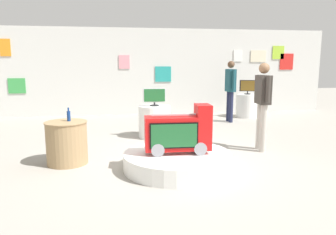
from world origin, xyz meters
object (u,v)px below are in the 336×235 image
at_px(novelty_firetruck_tv, 179,133).
at_px(shopper_browsing_near_truck, 263,100).
at_px(side_table_round, 67,142).
at_px(bottle_on_side_table, 69,116).
at_px(display_pedestal_left_rear, 247,106).
at_px(tv_on_left_rear, 248,86).
at_px(tv_on_center_rear, 154,96).
at_px(main_display_pedestal, 178,161).
at_px(display_pedestal_center_rear, 155,122).
at_px(shopper_browsing_rear, 230,86).

xyz_separation_m(novelty_firetruck_tv, shopper_browsing_near_truck, (1.77, 0.86, 0.41)).
bearing_deg(side_table_round, bottle_on_side_table, 45.16).
relative_size(display_pedestal_left_rear, side_table_round, 1.01).
height_order(tv_on_left_rear, tv_on_center_rear, tv_on_left_rear).
bearing_deg(novelty_firetruck_tv, main_display_pedestal, 159.85).
xyz_separation_m(main_display_pedestal, display_pedestal_left_rear, (3.07, 4.62, 0.23)).
height_order(display_pedestal_left_rear, side_table_round, display_pedestal_left_rear).
xyz_separation_m(display_pedestal_center_rear, bottle_on_side_table, (-1.62, -1.69, 0.45)).
height_order(side_table_round, shopper_browsing_rear, shopper_browsing_rear).
bearing_deg(shopper_browsing_rear, bottle_on_side_table, -140.27).
relative_size(display_pedestal_left_rear, tv_on_center_rear, 1.41).
relative_size(novelty_firetruck_tv, shopper_browsing_near_truck, 0.62).
xyz_separation_m(display_pedestal_center_rear, side_table_round, (-1.67, -1.74, 0.01)).
xyz_separation_m(main_display_pedestal, tv_on_left_rear, (3.07, 4.62, 0.83)).
bearing_deg(shopper_browsing_rear, tv_on_center_rear, -145.47).
bearing_deg(bottle_on_side_table, novelty_firetruck_tv, -18.96).
bearing_deg(novelty_firetruck_tv, side_table_round, 162.79).
distance_m(main_display_pedestal, side_table_round, 1.88).
bearing_deg(bottle_on_side_table, shopper_browsing_near_truck, 4.10).
relative_size(tv_on_center_rear, shopper_browsing_rear, 0.29).
xyz_separation_m(display_pedestal_left_rear, shopper_browsing_near_truck, (-1.27, -3.77, 0.63)).
distance_m(side_table_round, shopper_browsing_rear, 5.28).
relative_size(tv_on_left_rear, bottle_on_side_table, 2.17).
height_order(display_pedestal_left_rear, display_pedestal_center_rear, same).
bearing_deg(side_table_round, shopper_browsing_rear, 39.80).
height_order(display_pedestal_center_rear, tv_on_center_rear, tv_on_center_rear).
bearing_deg(tv_on_left_rear, side_table_round, -140.02).
distance_m(tv_on_left_rear, shopper_browsing_rear, 1.09).
relative_size(display_pedestal_center_rear, shopper_browsing_rear, 0.42).
bearing_deg(shopper_browsing_near_truck, tv_on_left_rear, 71.31).
relative_size(display_pedestal_left_rear, shopper_browsing_near_truck, 0.43).
xyz_separation_m(main_display_pedestal, shopper_browsing_rear, (2.24, 3.91, 0.89)).
bearing_deg(display_pedestal_left_rear, shopper_browsing_rear, -138.97).
bearing_deg(main_display_pedestal, bottle_on_side_table, 161.05).
height_order(side_table_round, shopper_browsing_near_truck, shopper_browsing_near_truck).
xyz_separation_m(tv_on_center_rear, side_table_round, (-1.67, -1.73, -0.57)).
height_order(tv_on_left_rear, bottle_on_side_table, tv_on_left_rear).
xyz_separation_m(shopper_browsing_near_truck, shopper_browsing_rear, (0.45, 3.06, 0.03)).
xyz_separation_m(tv_on_left_rear, shopper_browsing_rear, (-0.82, -0.71, 0.06)).
bearing_deg(side_table_round, tv_on_left_rear, 39.98).
height_order(main_display_pedestal, display_pedestal_left_rear, display_pedestal_left_rear).
bearing_deg(display_pedestal_center_rear, tv_on_left_rear, 36.21).
bearing_deg(display_pedestal_center_rear, bottle_on_side_table, -133.81).
bearing_deg(main_display_pedestal, side_table_round, 162.82).
distance_m(side_table_round, shopper_browsing_near_truck, 3.64).
bearing_deg(display_pedestal_left_rear, display_pedestal_center_rear, -143.73).
bearing_deg(display_pedestal_left_rear, tv_on_center_rear, -143.68).
height_order(display_pedestal_left_rear, tv_on_left_rear, tv_on_left_rear).
xyz_separation_m(display_pedestal_center_rear, tv_on_center_rear, (0.00, -0.00, 0.58)).
relative_size(display_pedestal_left_rear, tv_on_left_rear, 1.47).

